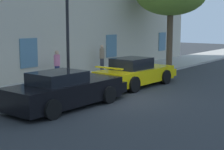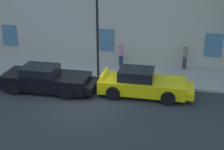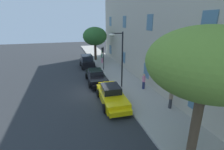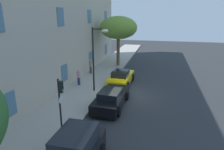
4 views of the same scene
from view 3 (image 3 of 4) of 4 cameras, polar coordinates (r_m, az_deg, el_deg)
The scene contains 13 objects.
ground_plane at distance 16.55m, azimuth -6.06°, elevation -5.46°, with size 80.00×80.00×0.00m, color #2B2D30.
sidewalk at distance 17.50m, azimuth 6.11°, elevation -3.86°, with size 60.00×3.73×0.14m, color #A8A399.
building_facade at distance 18.00m, azimuth 17.86°, elevation 13.57°, with size 34.63×4.09×10.80m.
sportscar_red_lead at distance 18.41m, azimuth -5.41°, elevation -0.91°, with size 5.14×2.14×1.36m.
sportscar_yellow_flank at distance 13.80m, azimuth 0.08°, elevation -7.50°, with size 4.97×2.17×1.43m.
hatchback_parked at distance 24.75m, azimuth -8.62°, elevation 4.51°, with size 3.52×1.96×1.82m.
tree_near_kerb at distance 7.54m, azimuth 29.89°, elevation 3.55°, with size 4.81×4.81×6.38m.
tree_midblock at distance 28.51m, azimuth -5.91°, elevation 13.10°, with size 3.99×3.99×5.49m.
traffic_light at distance 22.49m, azimuth -3.17°, elevation 7.17°, with size 0.44×0.36×3.17m.
street_lamp at distance 15.92m, azimuth 2.12°, elevation 8.61°, with size 0.44×1.42×5.51m.
pedestrian_admiring at distance 13.56m, azimuth 19.64°, elevation -7.45°, with size 0.40×0.40×1.65m.
pedestrian_strolling at distance 26.65m, azimuth -3.43°, elevation 6.10°, with size 0.40×0.40×1.70m.
pedestrian_bystander at distance 16.61m, azimuth 10.89°, elevation -2.09°, with size 0.42×0.42×1.56m.
Camera 3 is at (14.94, -2.57, 6.65)m, focal length 26.55 mm.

